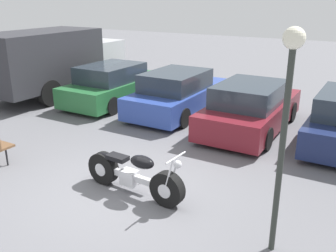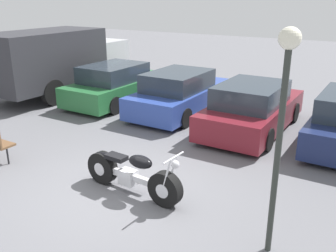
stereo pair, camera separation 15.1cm
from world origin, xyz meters
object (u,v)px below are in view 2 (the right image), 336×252
object	(u,v)px
motorcycle	(131,174)
parked_car_blue	(181,93)
delivery_truck	(57,59)
parked_car_green	(117,85)
parked_car_maroon	(252,109)
lamp_post	(283,101)

from	to	relation	value
motorcycle	parked_car_blue	distance (m)	5.55
parked_car_blue	delivery_truck	distance (m)	5.38
parked_car_green	parked_car_blue	bearing A→B (deg)	1.18
motorcycle	delivery_truck	xyz separation A→B (m)	(-7.16, 4.91, 0.99)
parked_car_green	parked_car_maroon	distance (m)	5.24
motorcycle	parked_car_blue	size ratio (longest dim) A/B	0.53
parked_car_green	parked_car_maroon	size ratio (longest dim) A/B	1.00
parked_car_green	delivery_truck	world-z (taller)	delivery_truck
parked_car_green	parked_car_maroon	world-z (taller)	same
delivery_truck	motorcycle	bearing A→B (deg)	-34.43
parked_car_maroon	delivery_truck	bearing A→B (deg)	179.03
parked_car_green	lamp_post	world-z (taller)	lamp_post
parked_car_green	lamp_post	distance (m)	9.32
delivery_truck	lamp_post	distance (m)	11.35
motorcycle	parked_car_maroon	distance (m)	4.84
motorcycle	parked_car_maroon	bearing A→B (deg)	80.84
parked_car_blue	lamp_post	xyz separation A→B (m)	(4.70, -5.56, 1.73)
parked_car_green	lamp_post	xyz separation A→B (m)	(7.31, -5.51, 1.73)
parked_car_blue	parked_car_green	bearing A→B (deg)	-178.82
lamp_post	parked_car_green	bearing A→B (deg)	143.00
motorcycle	lamp_post	distance (m)	3.49
parked_car_green	motorcycle	bearing A→B (deg)	-49.24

